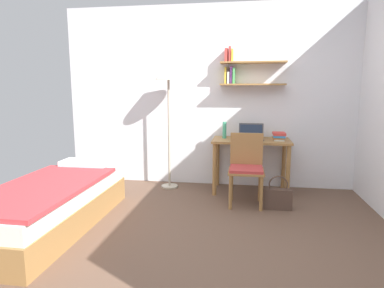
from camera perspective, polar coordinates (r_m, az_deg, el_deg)
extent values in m
plane|color=brown|center=(3.19, -0.10, -16.79)|extent=(5.28, 5.28, 0.00)
cube|color=white|center=(4.88, 3.69, 8.09)|extent=(4.40, 0.05, 2.60)
cube|color=#9E703D|center=(4.72, 10.38, 10.07)|extent=(0.90, 0.22, 0.02)
cube|color=gold|center=(4.77, 5.81, 11.66)|extent=(0.03, 0.13, 0.23)
cube|color=silver|center=(4.76, 6.28, 11.25)|extent=(0.03, 0.14, 0.16)
cube|color=purple|center=(4.77, 6.76, 11.68)|extent=(0.03, 0.12, 0.23)
cube|color=#4CA856|center=(4.75, 7.24, 11.58)|extent=(0.03, 0.16, 0.22)
cube|color=#9E703D|center=(4.74, 10.49, 13.67)|extent=(0.90, 0.22, 0.02)
cube|color=#D13D38|center=(4.78, 5.93, 14.96)|extent=(0.04, 0.15, 0.18)
cube|color=#D13D38|center=(4.77, 6.54, 15.11)|extent=(0.03, 0.15, 0.21)
cube|color=gold|center=(4.77, 6.95, 14.88)|extent=(0.02, 0.15, 0.17)
cube|color=#9E703D|center=(3.77, -23.03, -11.05)|extent=(0.83, 2.01, 0.28)
cube|color=silver|center=(3.71, -23.25, -7.85)|extent=(0.80, 1.95, 0.16)
cube|color=#DB383D|center=(3.58, -24.38, -6.84)|extent=(0.85, 1.65, 0.04)
cube|color=white|center=(4.33, -17.87, -3.32)|extent=(0.58, 0.28, 0.10)
cube|color=#9E703D|center=(4.58, 10.15, 0.60)|extent=(1.05, 0.58, 0.03)
cylinder|color=#9E703D|center=(4.43, 3.91, -4.41)|extent=(0.06, 0.06, 0.71)
cylinder|color=#9E703D|center=(4.46, 16.20, -4.70)|extent=(0.06, 0.06, 0.71)
cylinder|color=#9E703D|center=(4.90, 4.41, -3.08)|extent=(0.06, 0.06, 0.71)
cylinder|color=#9E703D|center=(4.92, 15.52, -3.35)|extent=(0.06, 0.06, 0.71)
cube|color=#9E703D|center=(4.08, 9.32, -4.66)|extent=(0.43, 0.42, 0.03)
cube|color=#B23838|center=(4.08, 9.33, -4.25)|extent=(0.39, 0.39, 0.04)
cube|color=#9E703D|center=(4.22, 9.39, -0.79)|extent=(0.41, 0.04, 0.40)
cylinder|color=#9E703D|center=(3.97, 6.65, -8.28)|extent=(0.04, 0.04, 0.41)
cylinder|color=#9E703D|center=(3.98, 11.85, -8.40)|extent=(0.04, 0.04, 0.41)
cylinder|color=#9E703D|center=(4.31, 6.83, -6.86)|extent=(0.04, 0.04, 0.41)
cylinder|color=#9E703D|center=(4.32, 11.61, -6.98)|extent=(0.04, 0.04, 0.41)
cylinder|color=#B2A893|center=(4.88, -3.87, -7.28)|extent=(0.24, 0.24, 0.02)
cylinder|color=#B2A893|center=(4.71, -3.97, 1.72)|extent=(0.03, 0.03, 1.52)
cone|color=silver|center=(4.68, -4.10, 12.32)|extent=(0.37, 0.37, 0.22)
cube|color=#2D2D33|center=(4.56, 10.12, 0.82)|extent=(0.34, 0.23, 0.01)
cube|color=#2D2D33|center=(4.61, 10.14, 2.24)|extent=(0.33, 0.09, 0.20)
cube|color=black|center=(4.61, 10.14, 2.21)|extent=(0.30, 0.07, 0.17)
cylinder|color=#42A87F|center=(4.62, 5.61, 2.41)|extent=(0.05, 0.05, 0.23)
cube|color=silver|center=(4.58, 14.76, 0.77)|extent=(0.14, 0.20, 0.02)
cube|color=orange|center=(4.58, 14.65, 1.04)|extent=(0.14, 0.20, 0.02)
cube|color=#3384C6|center=(4.57, 14.77, 1.34)|extent=(0.17, 0.23, 0.03)
cube|color=#D13D38|center=(4.57, 14.78, 1.72)|extent=(0.16, 0.24, 0.03)
cube|color=#4C382D|center=(4.11, 14.54, -9.16)|extent=(0.33, 0.11, 0.25)
torus|color=#4C382D|center=(4.06, 14.64, -6.84)|extent=(0.23, 0.02, 0.23)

